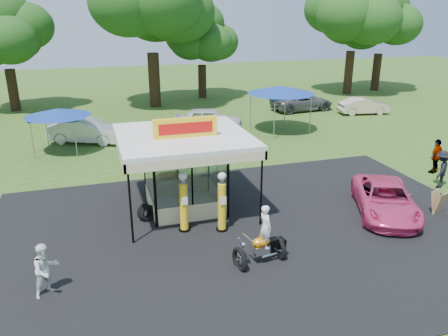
{
  "coord_description": "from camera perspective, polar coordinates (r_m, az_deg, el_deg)",
  "views": [
    {
      "loc": [
        -5.58,
        -12.33,
        8.19
      ],
      "look_at": [
        -0.51,
        4.0,
        2.05
      ],
      "focal_mm": 35.0,
      "sensor_mm": 36.0,
      "label": 1
    }
  ],
  "objects": [
    {
      "name": "oak_far_f",
      "position": [
        51.32,
        19.9,
        17.12
      ],
      "size": [
        8.84,
        8.84,
        10.65
      ],
      "color": "black",
      "rests_on": "ground"
    },
    {
      "name": "gas_station_kiosk",
      "position": [
        18.81,
        -5.23,
        -0.25
      ],
      "size": [
        5.4,
        5.4,
        4.18
      ],
      "color": "white",
      "rests_on": "ground"
    },
    {
      "name": "oak_far_b",
      "position": [
        42.12,
        -26.79,
        15.18
      ],
      "size": [
        8.29,
        8.29,
        9.89
      ],
      "color": "black",
      "rests_on": "ground"
    },
    {
      "name": "tent_west",
      "position": [
        28.33,
        -20.91,
        6.76
      ],
      "size": [
        3.88,
        3.88,
        2.71
      ],
      "rotation": [
        0.0,
        0.0,
        -0.25
      ],
      "color": "gray",
      "rests_on": "ground"
    },
    {
      "name": "oak_far_e",
      "position": [
        48.01,
        16.62,
        18.49
      ],
      "size": [
        10.25,
        10.25,
        12.2
      ],
      "color": "black",
      "rests_on": "ground"
    },
    {
      "name": "tent_east",
      "position": [
        31.51,
        7.44,
        10.06
      ],
      "size": [
        4.71,
        4.71,
        3.29
      ],
      "rotation": [
        0.0,
        0.0,
        0.19
      ],
      "color": "gray",
      "rests_on": "ground"
    },
    {
      "name": "ground",
      "position": [
        15.82,
        6.21,
        -11.57
      ],
      "size": [
        120.0,
        120.0,
        0.0
      ],
      "primitive_type": "plane",
      "color": "#304D18",
      "rests_on": "ground"
    },
    {
      "name": "spectator_west",
      "position": [
        14.53,
        -22.24,
        -12.19
      ],
      "size": [
        1.06,
        1.01,
        1.72
      ],
      "primitive_type": "imported",
      "rotation": [
        0.0,
        0.0,
        0.59
      ],
      "color": "white",
      "rests_on": "ground"
    },
    {
      "name": "gas_pump_left",
      "position": [
        17.02,
        -5.28,
        -4.62
      ],
      "size": [
        0.46,
        0.46,
        2.49
      ],
      "color": "black",
      "rests_on": "ground"
    },
    {
      "name": "a_frame_sign",
      "position": [
        20.78,
        26.22,
        -4.1
      ],
      "size": [
        0.61,
        0.63,
        1.0
      ],
      "rotation": [
        0.0,
        0.0,
        0.26
      ],
      "color": "#593819",
      "rests_on": "ground"
    },
    {
      "name": "oak_far_c",
      "position": [
        40.14,
        -9.6,
        20.03
      ],
      "size": [
        11.46,
        11.46,
        13.5
      ],
      "color": "black",
      "rests_on": "ground"
    },
    {
      "name": "bg_car_e",
      "position": [
        39.04,
        17.76,
        7.73
      ],
      "size": [
        4.36,
        2.09,
        1.38
      ],
      "primitive_type": "imported",
      "rotation": [
        0.0,
        0.0,
        1.41
      ],
      "color": "beige",
      "rests_on": "ground"
    },
    {
      "name": "bg_car_a",
      "position": [
        30.2,
        -17.49,
        4.67
      ],
      "size": [
        5.16,
        3.62,
        1.61
      ],
      "primitive_type": "imported",
      "rotation": [
        0.0,
        0.0,
        1.13
      ],
      "color": "silver",
      "rests_on": "ground"
    },
    {
      "name": "oak_far_d",
      "position": [
        44.19,
        -2.95,
        16.48
      ],
      "size": [
        7.51,
        7.51,
        8.94
      ],
      "color": "black",
      "rests_on": "ground"
    },
    {
      "name": "pink_sedan",
      "position": [
        19.83,
        20.31,
        -3.82
      ],
      "size": [
        4.12,
        5.39,
        1.36
      ],
      "primitive_type": "imported",
      "rotation": [
        0.0,
        0.0,
        -0.44
      ],
      "color": "#E13D77",
      "rests_on": "ground"
    },
    {
      "name": "spectator_east_b",
      "position": [
        25.82,
        25.98,
        1.39
      ],
      "size": [
        1.19,
        0.83,
        1.88
      ],
      "primitive_type": "imported",
      "rotation": [
        0.0,
        0.0,
        3.52
      ],
      "color": "gray",
      "rests_on": "ground"
    },
    {
      "name": "gas_pump_right",
      "position": [
        16.97,
        -0.28,
        -4.61
      ],
      "size": [
        0.46,
        0.46,
        2.49
      ],
      "color": "black",
      "rests_on": "ground"
    },
    {
      "name": "spectator_east_a",
      "position": [
        23.83,
        26.53,
        -0.15
      ],
      "size": [
        1.37,
        1.28,
        1.86
      ],
      "primitive_type": "imported",
      "rotation": [
        0.0,
        0.0,
        3.8
      ],
      "color": "black",
      "rests_on": "ground"
    },
    {
      "name": "kiosk_car",
      "position": [
        21.3,
        -6.38,
        -1.61
      ],
      "size": [
        2.82,
        1.13,
        0.96
      ],
      "primitive_type": "imported",
      "rotation": [
        0.0,
        0.0,
        1.57
      ],
      "color": "yellow",
      "rests_on": "ground"
    },
    {
      "name": "bg_car_d",
      "position": [
        39.24,
        10.15,
        8.53
      ],
      "size": [
        5.69,
        3.0,
        1.53
      ],
      "primitive_type": "imported",
      "rotation": [
        0.0,
        0.0,
        1.66
      ],
      "color": "#505052",
      "rests_on": "ground"
    },
    {
      "name": "spare_tires",
      "position": [
        18.43,
        -10.14,
        -5.75
      ],
      "size": [
        0.91,
        0.77,
        0.73
      ],
      "rotation": [
        0.0,
        0.0,
        0.44
      ],
      "color": "black",
      "rests_on": "ground"
    },
    {
      "name": "asphalt_apron",
      "position": [
        17.41,
        3.6,
        -8.28
      ],
      "size": [
        20.0,
        14.0,
        0.04
      ],
      "primitive_type": "cube",
      "color": "black",
      "rests_on": "ground"
    },
    {
      "name": "bg_car_c",
      "position": [
        31.85,
        -2.01,
        6.37
      ],
      "size": [
        5.2,
        3.07,
        1.66
      ],
      "primitive_type": "imported",
      "rotation": [
        0.0,
        0.0,
        1.33
      ],
      "color": "silver",
      "rests_on": "ground"
    },
    {
      "name": "motorcycle",
      "position": [
        15.12,
        5.15,
        -9.34
      ],
      "size": [
        1.94,
        1.18,
        2.22
      ],
      "rotation": [
        0.0,
        0.0,
        0.19
      ],
      "color": "black",
      "rests_on": "ground"
    }
  ]
}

